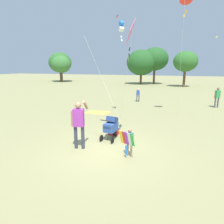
{
  "coord_description": "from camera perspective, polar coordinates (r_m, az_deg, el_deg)",
  "views": [
    {
      "loc": [
        2.56,
        -6.55,
        3.12
      ],
      "look_at": [
        0.09,
        0.81,
        1.3
      ],
      "focal_mm": 31.8,
      "sensor_mm": 36.0,
      "label": 1
    }
  ],
  "objects": [
    {
      "name": "picnic_blanket",
      "position": [
        13.54,
        -4.07,
        -0.12
      ],
      "size": [
        1.59,
        1.07,
        0.02
      ],
      "primitive_type": "cube",
      "rotation": [
        0.0,
        0.0,
        -0.01
      ],
      "color": "gold",
      "rests_on": "ground"
    },
    {
      "name": "ground_plane",
      "position": [
        7.69,
        -2.58,
        -10.75
      ],
      "size": [
        120.0,
        120.0,
        0.0
      ],
      "primitive_type": "plane",
      "color": "#938E5B"
    },
    {
      "name": "person_adult_flyer",
      "position": [
        7.54,
        -9.54,
        -2.58
      ],
      "size": [
        0.6,
        0.63,
        1.89
      ],
      "color": "#33384C",
      "rests_on": "ground"
    },
    {
      "name": "treeline_distant",
      "position": [
        34.42,
        10.05,
        14.18
      ],
      "size": [
        42.76,
        7.06,
        6.25
      ],
      "color": "brown",
      "rests_on": "ground"
    },
    {
      "name": "kite_adult_black",
      "position": [
        7.88,
        5.14,
        21.26
      ],
      "size": [
        1.55,
        1.6,
        4.84
      ],
      "color": "pink",
      "rests_on": "ground"
    },
    {
      "name": "stroller",
      "position": [
        8.5,
        -0.28,
        -3.99
      ],
      "size": [
        0.6,
        1.11,
        1.03
      ],
      "color": "black",
      "rests_on": "ground"
    },
    {
      "name": "kite_orange_delta",
      "position": [
        12.53,
        2.76,
        23.18
      ],
      "size": [
        1.58,
        2.99,
        5.65
      ],
      "color": "blue",
      "rests_on": "ground"
    },
    {
      "name": "cooler_box",
      "position": [
        9.22,
        0.51,
        -5.41
      ],
      "size": [
        0.45,
        0.33,
        0.35
      ],
      "color": "red",
      "rests_on": "ground"
    },
    {
      "name": "person_red_shirt",
      "position": [
        16.94,
        28.03,
        4.12
      ],
      "size": [
        0.44,
        0.33,
        1.53
      ],
      "color": "#4C4C51",
      "rests_on": "ground"
    },
    {
      "name": "distant_kites_cluster",
      "position": [
        31.73,
        5.95,
        27.51
      ],
      "size": [
        25.9,
        7.55,
        8.69
      ],
      "color": "yellow"
    },
    {
      "name": "child_with_butterfly_kite",
      "position": [
        6.93,
        4.94,
        -8.05
      ],
      "size": [
        0.59,
        0.45,
        1.0
      ],
      "color": "#7F705B",
      "rests_on": "ground"
    },
    {
      "name": "person_sitting_far",
      "position": [
        17.67,
        7.49,
        5.18
      ],
      "size": [
        0.37,
        0.2,
        1.17
      ],
      "color": "#33384C",
      "rests_on": "ground"
    },
    {
      "name": "kite_green_novelty",
      "position": [
        13.25,
        20.56,
        27.78
      ],
      "size": [
        0.82,
        2.06,
        6.92
      ],
      "color": "red",
      "rests_on": "ground"
    }
  ]
}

